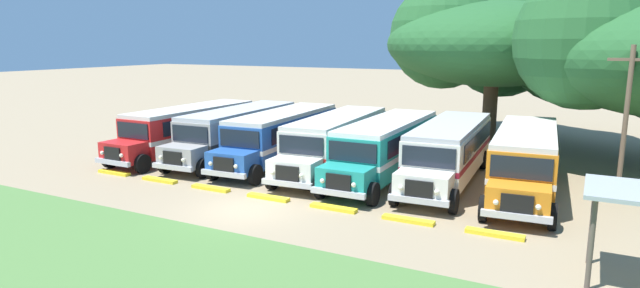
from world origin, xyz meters
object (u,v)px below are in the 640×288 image
at_px(utility_pole, 626,119).
at_px(parked_bus_slot_3, 336,140).
at_px(parked_bus_slot_2, 282,134).
at_px(parked_bus_slot_6, 525,157).
at_px(parked_bus_slot_1, 238,130).
at_px(parked_bus_slot_0, 189,128).
at_px(parked_bus_slot_4, 386,145).
at_px(parked_bus_slot_5, 449,149).
at_px(broad_shade_tree, 498,44).

bearing_deg(utility_pole, parked_bus_slot_3, -178.08).
bearing_deg(parked_bus_slot_2, parked_bus_slot_6, 86.11).
bearing_deg(parked_bus_slot_1, parked_bus_slot_3, 87.04).
bearing_deg(parked_bus_slot_0, parked_bus_slot_4, 92.04).
xyz_separation_m(parked_bus_slot_0, parked_bus_slot_6, (18.99, 0.63, 0.00)).
relative_size(parked_bus_slot_5, parked_bus_slot_6, 1.00).
xyz_separation_m(parked_bus_slot_2, broad_shade_tree, (9.14, 13.71, 4.99)).
bearing_deg(parked_bus_slot_1, utility_pole, 88.34).
relative_size(broad_shade_tree, utility_pole, 2.31).
xyz_separation_m(parked_bus_slot_2, utility_pole, (16.59, 0.35, 1.94)).
bearing_deg(parked_bus_slot_4, parked_bus_slot_1, -92.68).
relative_size(parked_bus_slot_2, parked_bus_slot_6, 1.00).
relative_size(parked_bus_slot_6, utility_pole, 1.67).
bearing_deg(utility_pole, parked_bus_slot_6, -173.72).
height_order(parked_bus_slot_0, parked_bus_slot_3, same).
height_order(parked_bus_slot_3, parked_bus_slot_6, same).
height_order(parked_bus_slot_4, broad_shade_tree, broad_shade_tree).
relative_size(parked_bus_slot_5, utility_pole, 1.66).
xyz_separation_m(parked_bus_slot_0, parked_bus_slot_5, (15.51, 0.87, 0.00)).
bearing_deg(parked_bus_slot_1, parked_bus_slot_5, 88.26).
height_order(parked_bus_slot_2, parked_bus_slot_4, same).
bearing_deg(parked_bus_slot_5, utility_pole, 88.53).
relative_size(parked_bus_slot_5, broad_shade_tree, 0.72).
distance_m(parked_bus_slot_2, broad_shade_tree, 17.21).
bearing_deg(parked_bus_slot_3, parked_bus_slot_4, 80.74).
bearing_deg(parked_bus_slot_3, broad_shade_tree, 153.26).
distance_m(parked_bus_slot_4, parked_bus_slot_6, 6.51).
xyz_separation_m(parked_bus_slot_3, parked_bus_slot_6, (9.41, 0.03, 0.00)).
distance_m(parked_bus_slot_1, utility_pole, 19.68).
xyz_separation_m(parked_bus_slot_4, parked_bus_slot_5, (3.03, 0.52, 0.00)).
xyz_separation_m(parked_bus_slot_5, broad_shade_tree, (-0.24, 13.54, 4.99)).
xyz_separation_m(parked_bus_slot_1, parked_bus_slot_3, (6.43, -0.00, 0.00)).
xyz_separation_m(parked_bus_slot_2, parked_bus_slot_3, (3.44, -0.09, 0.00)).
height_order(parked_bus_slot_3, broad_shade_tree, broad_shade_tree).
bearing_deg(utility_pole, parked_bus_slot_5, -178.59).
height_order(parked_bus_slot_0, broad_shade_tree, broad_shade_tree).
distance_m(parked_bus_slot_1, parked_bus_slot_2, 2.99).
xyz_separation_m(parked_bus_slot_6, broad_shade_tree, (-3.71, 13.77, 4.99)).
bearing_deg(broad_shade_tree, parked_bus_slot_4, -101.23).
xyz_separation_m(parked_bus_slot_3, parked_bus_slot_5, (5.94, 0.26, 0.00)).
height_order(parked_bus_slot_1, parked_bus_slot_3, same).
relative_size(parked_bus_slot_3, parked_bus_slot_6, 1.00).
relative_size(parked_bus_slot_0, parked_bus_slot_1, 1.00).
relative_size(parked_bus_slot_0, parked_bus_slot_5, 1.00).
bearing_deg(parked_bus_slot_5, parked_bus_slot_6, 83.27).
bearing_deg(parked_bus_slot_4, parked_bus_slot_3, -96.08).
distance_m(parked_bus_slot_3, utility_pole, 13.30).
relative_size(parked_bus_slot_4, parked_bus_slot_5, 1.00).
bearing_deg(broad_shade_tree, parked_bus_slot_3, -112.43).
height_order(parked_bus_slot_2, utility_pole, utility_pole).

